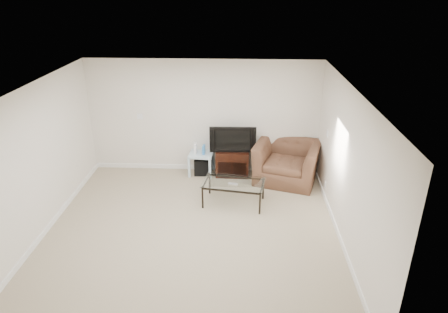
{
  "coord_description": "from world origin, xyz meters",
  "views": [
    {
      "loc": [
        0.82,
        -5.72,
        3.98
      ],
      "look_at": [
        0.5,
        1.2,
        0.9
      ],
      "focal_mm": 32.0,
      "sensor_mm": 36.0,
      "label": 1
    }
  ],
  "objects_px": {
    "tv_stand": "(233,162)",
    "side_table": "(202,163)",
    "recliner": "(287,156)",
    "coffee_table": "(234,193)",
    "television": "(233,138)",
    "subwoofer": "(203,166)"
  },
  "relations": [
    {
      "from": "recliner",
      "to": "television",
      "type": "bearing_deg",
      "value": -172.27
    },
    {
      "from": "recliner",
      "to": "coffee_table",
      "type": "height_order",
      "value": "recliner"
    },
    {
      "from": "tv_stand",
      "to": "subwoofer",
      "type": "distance_m",
      "value": 0.67
    },
    {
      "from": "side_table",
      "to": "recliner",
      "type": "distance_m",
      "value": 1.89
    },
    {
      "from": "tv_stand",
      "to": "side_table",
      "type": "height_order",
      "value": "tv_stand"
    },
    {
      "from": "coffee_table",
      "to": "tv_stand",
      "type": "bearing_deg",
      "value": 92.35
    },
    {
      "from": "subwoofer",
      "to": "side_table",
      "type": "bearing_deg",
      "value": -151.5
    },
    {
      "from": "tv_stand",
      "to": "coffee_table",
      "type": "bearing_deg",
      "value": -85.86
    },
    {
      "from": "subwoofer",
      "to": "recliner",
      "type": "xyz_separation_m",
      "value": [
        1.82,
        -0.25,
        0.39
      ]
    },
    {
      "from": "television",
      "to": "subwoofer",
      "type": "xyz_separation_m",
      "value": [
        -0.66,
        0.07,
        -0.7
      ]
    },
    {
      "from": "television",
      "to": "coffee_table",
      "type": "relative_size",
      "value": 0.79
    },
    {
      "from": "tv_stand",
      "to": "side_table",
      "type": "relative_size",
      "value": 1.39
    },
    {
      "from": "subwoofer",
      "to": "tv_stand",
      "type": "bearing_deg",
      "value": -3.12
    },
    {
      "from": "television",
      "to": "coffee_table",
      "type": "distance_m",
      "value": 1.39
    },
    {
      "from": "side_table",
      "to": "recliner",
      "type": "relative_size",
      "value": 0.39
    },
    {
      "from": "side_table",
      "to": "television",
      "type": "bearing_deg",
      "value": -3.98
    },
    {
      "from": "side_table",
      "to": "recliner",
      "type": "bearing_deg",
      "value": -7.09
    },
    {
      "from": "television",
      "to": "side_table",
      "type": "xyz_separation_m",
      "value": [
        -0.69,
        0.05,
        -0.63
      ]
    },
    {
      "from": "television",
      "to": "subwoofer",
      "type": "distance_m",
      "value": 0.97
    },
    {
      "from": "tv_stand",
      "to": "television",
      "type": "xyz_separation_m",
      "value": [
        -0.0,
        -0.03,
        0.58
      ]
    },
    {
      "from": "recliner",
      "to": "subwoofer",
      "type": "bearing_deg",
      "value": -171.11
    },
    {
      "from": "television",
      "to": "recliner",
      "type": "bearing_deg",
      "value": -10.05
    }
  ]
}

